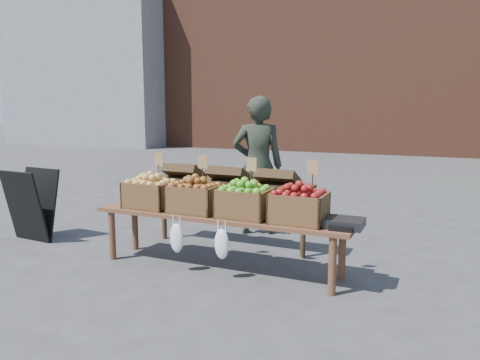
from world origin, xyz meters
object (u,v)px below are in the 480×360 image
at_px(chalkboard_sign, 31,205).
at_px(display_bench, 220,242).
at_px(vendor, 258,166).
at_px(back_table, 229,204).
at_px(crate_green_apples, 299,208).
at_px(weighing_scale, 344,223).
at_px(crate_red_apples, 245,203).
at_px(crate_russet_pears, 195,199).
at_px(crate_golden_apples, 151,195).

xyz_separation_m(chalkboard_sign, display_bench, (2.60, 0.01, -0.17)).
height_order(vendor, back_table, vendor).
bearing_deg(crate_green_apples, display_bench, 180.00).
bearing_deg(weighing_scale, crate_red_apples, 180.00).
relative_size(chalkboard_sign, weighing_scale, 2.65).
bearing_deg(crate_russet_pears, crate_golden_apples, 180.00).
height_order(crate_golden_apples, crate_russet_pears, same).
distance_m(chalkboard_sign, back_table, 2.47).
bearing_deg(vendor, crate_green_apples, 101.20).
relative_size(display_bench, crate_russet_pears, 5.40).
relative_size(display_bench, crate_red_apples, 5.40).
bearing_deg(display_bench, crate_russet_pears, 180.00).
distance_m(chalkboard_sign, crate_russet_pears, 2.34).
distance_m(vendor, crate_russet_pears, 1.48).
height_order(back_table, crate_golden_apples, back_table).
bearing_deg(crate_russet_pears, display_bench, 0.00).
distance_m(back_table, weighing_scale, 1.66).
xyz_separation_m(crate_golden_apples, crate_red_apples, (1.10, 0.00, 0.00)).
relative_size(vendor, display_bench, 0.66).
height_order(vendor, display_bench, vendor).
relative_size(chalkboard_sign, display_bench, 0.33).
relative_size(display_bench, weighing_scale, 7.94).
relative_size(chalkboard_sign, back_table, 0.43).
bearing_deg(crate_russet_pears, back_table, 87.24).
relative_size(crate_green_apples, weighing_scale, 1.47).
bearing_deg(chalkboard_sign, crate_russet_pears, 3.57).
relative_size(chalkboard_sign, crate_green_apples, 1.80).
relative_size(crate_russet_pears, weighing_scale, 1.47).
bearing_deg(back_table, crate_golden_apples, -129.08).
height_order(vendor, crate_red_apples, vendor).
height_order(crate_russet_pears, crate_green_apples, same).
bearing_deg(vendor, weighing_scale, 111.04).
height_order(vendor, crate_green_apples, vendor).
relative_size(crate_golden_apples, crate_green_apples, 1.00).
bearing_deg(vendor, back_table, 62.19).
relative_size(crate_red_apples, weighing_scale, 1.47).
xyz_separation_m(vendor, crate_red_apples, (0.46, -1.46, -0.18)).
height_order(back_table, crate_green_apples, back_table).
relative_size(crate_golden_apples, crate_russet_pears, 1.00).
xyz_separation_m(back_table, crate_golden_apples, (-0.58, -0.72, 0.19)).
distance_m(crate_golden_apples, crate_green_apples, 1.65).
height_order(vendor, weighing_scale, vendor).
height_order(vendor, chalkboard_sign, vendor).
bearing_deg(weighing_scale, vendor, 134.40).
distance_m(crate_russet_pears, crate_red_apples, 0.55).
bearing_deg(vendor, crate_golden_apples, 42.92).
distance_m(back_table, crate_golden_apples, 0.95).
xyz_separation_m(display_bench, weighing_scale, (1.25, 0.00, 0.33)).
bearing_deg(crate_green_apples, crate_red_apples, 180.00).
bearing_deg(weighing_scale, display_bench, 180.00).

